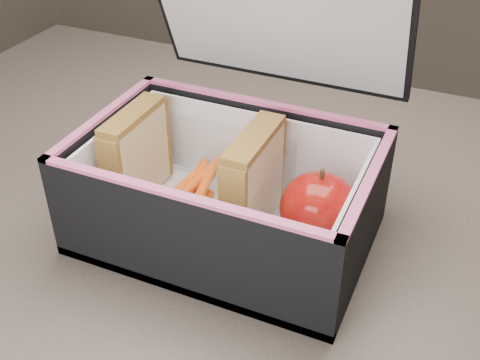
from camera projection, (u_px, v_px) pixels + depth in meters
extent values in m
cube|color=#62574B|center=(284.00, 247.00, 0.62)|extent=(1.20, 0.80, 0.03)
cube|color=#382D26|center=(93.00, 212.00, 1.28)|extent=(0.05, 0.05, 0.72)
cube|color=black|center=(278.00, 15.00, 0.60)|extent=(0.28, 0.07, 0.17)
cube|color=beige|center=(131.00, 156.00, 0.63)|extent=(0.01, 0.09, 0.09)
cube|color=#D96170|center=(137.00, 160.00, 0.63)|extent=(0.01, 0.08, 0.09)
cube|color=beige|center=(143.00, 159.00, 0.62)|extent=(0.01, 0.09, 0.09)
cube|color=brown|center=(132.00, 115.00, 0.59)|extent=(0.03, 0.09, 0.01)
cube|color=beige|center=(246.00, 183.00, 0.58)|extent=(0.01, 0.09, 0.10)
cube|color=#D96170|center=(253.00, 188.00, 0.58)|extent=(0.01, 0.09, 0.09)
cube|color=beige|center=(261.00, 187.00, 0.58)|extent=(0.01, 0.09, 0.10)
cube|color=brown|center=(254.00, 139.00, 0.55)|extent=(0.03, 0.09, 0.01)
cylinder|color=#DB580F|center=(180.00, 210.00, 0.62)|extent=(0.02, 0.08, 0.01)
cylinder|color=#DB580F|center=(192.00, 192.00, 0.62)|extent=(0.02, 0.08, 0.01)
cylinder|color=#DB580F|center=(205.00, 175.00, 0.63)|extent=(0.02, 0.08, 0.01)
cylinder|color=#DB580F|center=(189.00, 202.00, 0.63)|extent=(0.01, 0.08, 0.01)
cylinder|color=#DB580F|center=(192.00, 182.00, 0.64)|extent=(0.02, 0.08, 0.01)
cylinder|color=#DB580F|center=(184.00, 185.00, 0.61)|extent=(0.02, 0.08, 0.01)
cylinder|color=#DB580F|center=(192.00, 214.00, 0.61)|extent=(0.01, 0.08, 0.01)
cylinder|color=#DB580F|center=(168.00, 211.00, 0.60)|extent=(0.02, 0.08, 0.01)
cylinder|color=#DB580F|center=(203.00, 187.00, 0.61)|extent=(0.03, 0.08, 0.01)
cube|color=white|center=(314.00, 236.00, 0.59)|extent=(0.09, 0.09, 0.01)
ellipsoid|color=#8A0007|center=(319.00, 208.00, 0.56)|extent=(0.10, 0.10, 0.07)
cylinder|color=#432917|center=(322.00, 174.00, 0.54)|extent=(0.01, 0.01, 0.01)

